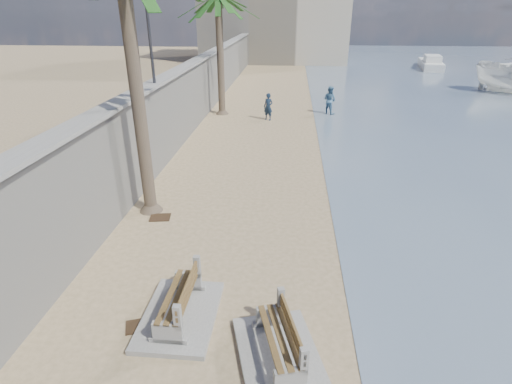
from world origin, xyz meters
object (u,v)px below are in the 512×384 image
object	(u,v)px
person_b	(330,99)
yacht_far	(431,65)
bench_far	(279,342)
bench_near	(179,302)
person_a	(268,105)

from	to	relation	value
person_b	yacht_far	world-z (taller)	person_b
yacht_far	bench_far	bearing A→B (deg)	170.46
person_b	yacht_far	bearing A→B (deg)	-80.54
bench_near	person_b	world-z (taller)	person_b
bench_far	person_b	size ratio (longest dim) A/B	1.32
person_a	yacht_far	bearing A→B (deg)	79.50
bench_near	person_a	size ratio (longest dim) A/B	1.26
bench_near	yacht_far	world-z (taller)	yacht_far
bench_near	person_a	xyz separation A→B (m)	(0.94, 17.68, 0.51)
person_b	bench_far	bearing A→B (deg)	122.54
bench_near	bench_far	xyz separation A→B (m)	(2.28, -0.96, -0.02)
bench_near	person_a	distance (m)	17.71
bench_near	yacht_far	bearing A→B (deg)	66.86
person_b	person_a	bearing A→B (deg)	66.65
bench_near	bench_far	size ratio (longest dim) A/B	0.91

